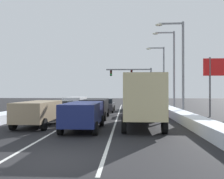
{
  "coord_description": "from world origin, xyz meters",
  "views": [
    {
      "loc": [
        2.48,
        -8.25,
        2.38
      ],
      "look_at": [
        0.53,
        25.65,
        2.6
      ],
      "focal_mm": 39.01,
      "sensor_mm": 36.0,
      "label": 1
    }
  ],
  "objects_px": {
    "box_truck_right_lane_nearest": "(141,98)",
    "street_lamp_right_near": "(179,60)",
    "sedan_red_right_lane_second": "(138,107)",
    "roadside_sign_right": "(221,73)",
    "street_lamp_right_far": "(161,72)",
    "sedan_green_right_lane_third": "(133,104)",
    "suv_navy_center_lane_nearest": "(83,113)",
    "sedan_white_left_lane_second": "(62,109)",
    "suv_black_center_lane_second": "(95,107)",
    "traffic_light_gantry": "(137,78)",
    "sedan_charcoal_center_lane_third": "(106,105)",
    "suv_tan_left_lane_nearest": "(38,111)",
    "suv_silver_left_lane_third": "(76,103)",
    "street_lamp_right_mid": "(171,64)"
  },
  "relations": [
    {
      "from": "suv_tan_left_lane_nearest",
      "to": "traffic_light_gantry",
      "type": "relative_size",
      "value": 0.65
    },
    {
      "from": "box_truck_right_lane_nearest",
      "to": "roadside_sign_right",
      "type": "height_order",
      "value": "roadside_sign_right"
    },
    {
      "from": "street_lamp_right_far",
      "to": "roadside_sign_right",
      "type": "xyz_separation_m",
      "value": [
        3.63,
        -12.53,
        -1.19
      ]
    },
    {
      "from": "suv_tan_left_lane_nearest",
      "to": "roadside_sign_right",
      "type": "bearing_deg",
      "value": 24.97
    },
    {
      "from": "roadside_sign_right",
      "to": "sedan_green_right_lane_third",
      "type": "bearing_deg",
      "value": 136.39
    },
    {
      "from": "suv_tan_left_lane_nearest",
      "to": "street_lamp_right_mid",
      "type": "relative_size",
      "value": 0.52
    },
    {
      "from": "suv_black_center_lane_second",
      "to": "street_lamp_right_far",
      "type": "relative_size",
      "value": 0.56
    },
    {
      "from": "sedan_green_right_lane_third",
      "to": "suv_navy_center_lane_nearest",
      "type": "bearing_deg",
      "value": -102.41
    },
    {
      "from": "street_lamp_right_near",
      "to": "street_lamp_right_mid",
      "type": "bearing_deg",
      "value": 85.98
    },
    {
      "from": "street_lamp_right_near",
      "to": "sedan_green_right_lane_third",
      "type": "bearing_deg",
      "value": 117.36
    },
    {
      "from": "roadside_sign_right",
      "to": "box_truck_right_lane_nearest",
      "type": "bearing_deg",
      "value": -138.39
    },
    {
      "from": "suv_navy_center_lane_nearest",
      "to": "sedan_green_right_lane_third",
      "type": "bearing_deg",
      "value": 77.59
    },
    {
      "from": "sedan_white_left_lane_second",
      "to": "roadside_sign_right",
      "type": "xyz_separation_m",
      "value": [
        14.64,
        0.96,
        3.25
      ]
    },
    {
      "from": "street_lamp_right_far",
      "to": "street_lamp_right_near",
      "type": "bearing_deg",
      "value": -90.95
    },
    {
      "from": "suv_tan_left_lane_nearest",
      "to": "sedan_red_right_lane_second",
      "type": "bearing_deg",
      "value": 48.19
    },
    {
      "from": "sedan_red_right_lane_second",
      "to": "roadside_sign_right",
      "type": "bearing_deg",
      "value": -8.0
    },
    {
      "from": "suv_navy_center_lane_nearest",
      "to": "traffic_light_gantry",
      "type": "bearing_deg",
      "value": 80.28
    },
    {
      "from": "street_lamp_right_near",
      "to": "street_lamp_right_far",
      "type": "bearing_deg",
      "value": 89.05
    },
    {
      "from": "suv_navy_center_lane_nearest",
      "to": "sedan_white_left_lane_second",
      "type": "xyz_separation_m",
      "value": [
        -3.28,
        7.31,
        -0.25
      ]
    },
    {
      "from": "suv_navy_center_lane_nearest",
      "to": "street_lamp_right_mid",
      "type": "height_order",
      "value": "street_lamp_right_mid"
    },
    {
      "from": "box_truck_right_lane_nearest",
      "to": "sedan_green_right_lane_third",
      "type": "xyz_separation_m",
      "value": [
        -0.14,
        14.38,
        -1.14
      ]
    },
    {
      "from": "box_truck_right_lane_nearest",
      "to": "suv_tan_left_lane_nearest",
      "type": "relative_size",
      "value": 1.47
    },
    {
      "from": "sedan_green_right_lane_third",
      "to": "street_lamp_right_mid",
      "type": "distance_m",
      "value": 6.71
    },
    {
      "from": "box_truck_right_lane_nearest",
      "to": "street_lamp_right_near",
      "type": "relative_size",
      "value": 0.82
    },
    {
      "from": "sedan_red_right_lane_second",
      "to": "street_lamp_right_far",
      "type": "height_order",
      "value": "street_lamp_right_far"
    },
    {
      "from": "sedan_red_right_lane_second",
      "to": "sedan_white_left_lane_second",
      "type": "relative_size",
      "value": 1.0
    },
    {
      "from": "sedan_green_right_lane_third",
      "to": "sedan_white_left_lane_second",
      "type": "height_order",
      "value": "same"
    },
    {
      "from": "sedan_green_right_lane_third",
      "to": "suv_navy_center_lane_nearest",
      "type": "height_order",
      "value": "suv_navy_center_lane_nearest"
    },
    {
      "from": "sedan_red_right_lane_second",
      "to": "sedan_white_left_lane_second",
      "type": "height_order",
      "value": "same"
    },
    {
      "from": "suv_black_center_lane_second",
      "to": "traffic_light_gantry",
      "type": "distance_m",
      "value": 20.11
    },
    {
      "from": "sedan_green_right_lane_third",
      "to": "box_truck_right_lane_nearest",
      "type": "bearing_deg",
      "value": -89.44
    },
    {
      "from": "suv_black_center_lane_second",
      "to": "suv_silver_left_lane_third",
      "type": "height_order",
      "value": "same"
    },
    {
      "from": "suv_navy_center_lane_nearest",
      "to": "street_lamp_right_near",
      "type": "bearing_deg",
      "value": 46.77
    },
    {
      "from": "street_lamp_right_mid",
      "to": "street_lamp_right_near",
      "type": "bearing_deg",
      "value": -94.02
    },
    {
      "from": "roadside_sign_right",
      "to": "sedan_charcoal_center_lane_third",
      "type": "bearing_deg",
      "value": 156.08
    },
    {
      "from": "suv_silver_left_lane_third",
      "to": "traffic_light_gantry",
      "type": "height_order",
      "value": "traffic_light_gantry"
    },
    {
      "from": "suv_navy_center_lane_nearest",
      "to": "street_lamp_right_far",
      "type": "xyz_separation_m",
      "value": [
        7.72,
        20.8,
        4.19
      ]
    },
    {
      "from": "traffic_light_gantry",
      "to": "box_truck_right_lane_nearest",
      "type": "bearing_deg",
      "value": -91.82
    },
    {
      "from": "suv_silver_left_lane_third",
      "to": "traffic_light_gantry",
      "type": "relative_size",
      "value": 0.65
    },
    {
      "from": "box_truck_right_lane_nearest",
      "to": "suv_tan_left_lane_nearest",
      "type": "bearing_deg",
      "value": 179.65
    },
    {
      "from": "sedan_charcoal_center_lane_third",
      "to": "traffic_light_gantry",
      "type": "distance_m",
      "value": 13.6
    },
    {
      "from": "street_lamp_right_far",
      "to": "sedan_white_left_lane_second",
      "type": "bearing_deg",
      "value": -129.18
    },
    {
      "from": "suv_tan_left_lane_nearest",
      "to": "sedan_white_left_lane_second",
      "type": "xyz_separation_m",
      "value": [
        0.04,
        5.87,
        -0.25
      ]
    },
    {
      "from": "sedan_white_left_lane_second",
      "to": "suv_black_center_lane_second",
      "type": "bearing_deg",
      "value": -17.39
    },
    {
      "from": "sedan_red_right_lane_second",
      "to": "street_lamp_right_far",
      "type": "distance_m",
      "value": 12.92
    },
    {
      "from": "box_truck_right_lane_nearest",
      "to": "sedan_charcoal_center_lane_third",
      "type": "xyz_separation_m",
      "value": [
        -3.36,
        11.8,
        -1.14
      ]
    },
    {
      "from": "sedan_red_right_lane_second",
      "to": "street_lamp_right_mid",
      "type": "xyz_separation_m",
      "value": [
        4.21,
        5.06,
        4.8
      ]
    },
    {
      "from": "street_lamp_right_near",
      "to": "street_lamp_right_far",
      "type": "xyz_separation_m",
      "value": [
        0.21,
        12.82,
        0.0
      ]
    },
    {
      "from": "suv_tan_left_lane_nearest",
      "to": "sedan_white_left_lane_second",
      "type": "distance_m",
      "value": 5.88
    },
    {
      "from": "street_lamp_right_near",
      "to": "street_lamp_right_far",
      "type": "height_order",
      "value": "street_lamp_right_far"
    }
  ]
}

